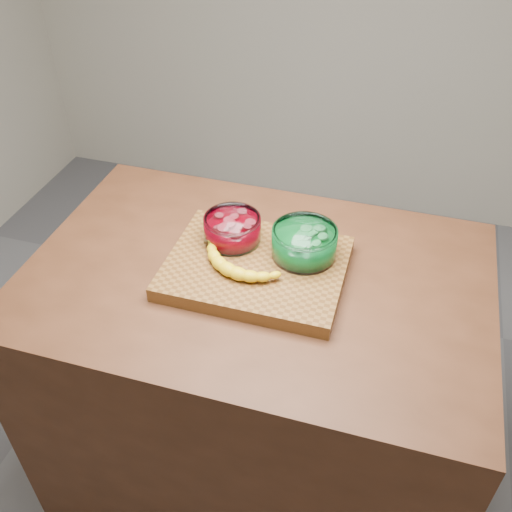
# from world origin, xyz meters

# --- Properties ---
(ground) EXTENTS (3.50, 3.50, 0.00)m
(ground) POSITION_xyz_m (0.00, 0.00, 0.00)
(ground) COLOR #5A5A5E
(ground) RESTS_ON ground
(counter) EXTENTS (1.20, 0.80, 0.90)m
(counter) POSITION_xyz_m (0.00, 0.00, 0.45)
(counter) COLOR #4D2917
(counter) RESTS_ON ground
(cutting_board) EXTENTS (0.45, 0.35, 0.04)m
(cutting_board) POSITION_xyz_m (0.00, 0.00, 0.92)
(cutting_board) COLOR brown
(cutting_board) RESTS_ON counter
(bowl_red) EXTENTS (0.15, 0.15, 0.07)m
(bowl_red) POSITION_xyz_m (-0.09, 0.07, 0.97)
(bowl_red) COLOR white
(bowl_red) RESTS_ON cutting_board
(bowl_green) EXTENTS (0.17, 0.17, 0.08)m
(bowl_green) POSITION_xyz_m (0.11, 0.06, 0.98)
(bowl_green) COLOR white
(bowl_green) RESTS_ON cutting_board
(banana) EXTENTS (0.25, 0.16, 0.04)m
(banana) POSITION_xyz_m (-0.03, -0.02, 0.96)
(banana) COLOR yellow
(banana) RESTS_ON cutting_board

